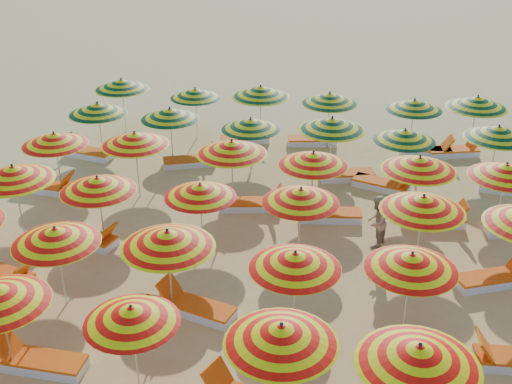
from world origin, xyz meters
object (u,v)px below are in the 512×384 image
at_px(umbrella_28, 419,164).
at_px(umbrella_39, 330,98).
at_px(lounger_24, 246,139).
at_px(lounger_27, 454,151).
at_px(umbrella_40, 414,105).
at_px(umbrella_29, 506,171).
at_px(lounger_23, 510,188).
at_px(umbrella_41, 477,102).
at_px(lounger_25, 314,140).
at_px(umbrella_25, 135,139).
at_px(umbrella_32, 251,124).
at_px(lounger_26, 427,150).
at_px(lounger_17, 434,219).
at_px(umbrella_30, 98,108).
at_px(lounger_9, 2,275).
at_px(umbrella_15, 295,261).
at_px(umbrella_38, 261,92).
at_px(umbrella_35, 498,132).
at_px(umbrella_16, 412,262).
at_px(umbrella_18, 13,173).
at_px(lounger_20, 191,161).
at_px(beachgoer_b, 377,222).
at_px(umbrella_10, 419,355).
at_px(umbrella_33, 332,124).
at_px(umbrella_26, 232,147).
at_px(umbrella_24, 54,139).
at_px(umbrella_14, 168,239).
at_px(umbrella_20, 200,190).
at_px(umbrella_36, 122,84).
at_px(lounger_19, 88,152).
at_px(lounger_13, 493,279).
at_px(umbrella_13, 56,236).
at_px(lounger_15, 253,204).
at_px(umbrella_22, 423,204).
at_px(umbrella_9, 281,334).
at_px(umbrella_27, 313,159).
at_px(lounger_16, 329,215).
at_px(umbrella_8, 131,315).
at_px(umbrella_21, 301,196).
at_px(lounger_12, 87,238).
at_px(lounger_21, 346,175).
at_px(lounger_22, 383,184).
at_px(lounger_10, 195,307).

relative_size(umbrella_28, umbrella_39, 1.01).
distance_m(lounger_24, lounger_27, 7.20).
distance_m(umbrella_40, lounger_24, 5.91).
xyz_separation_m(umbrella_29, lounger_23, (0.75, 2.49, -1.63)).
distance_m(umbrella_41, lounger_25, 5.59).
bearing_deg(umbrella_25, umbrella_32, 36.02).
bearing_deg(lounger_26, lounger_17, -95.96).
height_order(umbrella_30, lounger_9, umbrella_30).
height_order(umbrella_15, umbrella_41, umbrella_41).
bearing_deg(umbrella_38, umbrella_35, -17.22).
xyz_separation_m(umbrella_16, umbrella_18, (-9.76, 2.05, 0.13)).
height_order(umbrella_35, lounger_20, umbrella_35).
bearing_deg(lounger_26, beachgoer_b, -109.85).
relative_size(umbrella_10, umbrella_39, 1.09).
bearing_deg(umbrella_33, lounger_9, -135.78).
xyz_separation_m(umbrella_26, lounger_17, (5.65, 0.08, -1.71)).
bearing_deg(umbrella_24, umbrella_14, -44.38).
height_order(umbrella_29, lounger_27, umbrella_29).
bearing_deg(umbrella_20, beachgoer_b, 13.09).
distance_m(umbrella_30, umbrella_36, 2.52).
height_order(lounger_19, lounger_25, same).
distance_m(umbrella_29, lounger_13, 3.13).
bearing_deg(lounger_13, umbrella_13, 171.30).
xyz_separation_m(lounger_13, lounger_15, (-6.24, 2.63, 0.00)).
height_order(umbrella_10, umbrella_22, umbrella_10).
distance_m(umbrella_20, lounger_24, 7.39).
distance_m(umbrella_9, umbrella_13, 5.72).
bearing_deg(umbrella_27, umbrella_9, -87.79).
xyz_separation_m(umbrella_15, lounger_25, (-0.71, 10.35, -1.61)).
relative_size(umbrella_33, lounger_24, 1.18).
distance_m(umbrella_10, umbrella_30, 14.21).
height_order(umbrella_39, lounger_16, umbrella_39).
height_order(umbrella_22, lounger_17, umbrella_22).
bearing_deg(umbrella_27, umbrella_41, 48.15).
distance_m(umbrella_8, umbrella_15, 3.39).
bearing_deg(lounger_24, umbrella_21, -89.71).
relative_size(umbrella_32, lounger_9, 1.24).
distance_m(umbrella_40, lounger_16, 5.88).
xyz_separation_m(umbrella_22, lounger_16, (-2.28, 2.19, -1.71)).
bearing_deg(lounger_12, umbrella_15, -8.76).
relative_size(umbrella_33, beachgoer_b, 1.53).
xyz_separation_m(umbrella_14, lounger_12, (-3.07, 2.39, -1.71)).
relative_size(umbrella_8, umbrella_27, 1.06).
relative_size(umbrella_18, umbrella_20, 1.09).
bearing_deg(lounger_15, umbrella_10, -72.94).
xyz_separation_m(umbrella_26, lounger_21, (3.07, 2.49, -1.71)).
height_order(umbrella_28, lounger_22, umbrella_28).
bearing_deg(lounger_12, lounger_13, 15.24).
height_order(umbrella_30, umbrella_38, umbrella_38).
distance_m(umbrella_14, lounger_10, 1.79).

